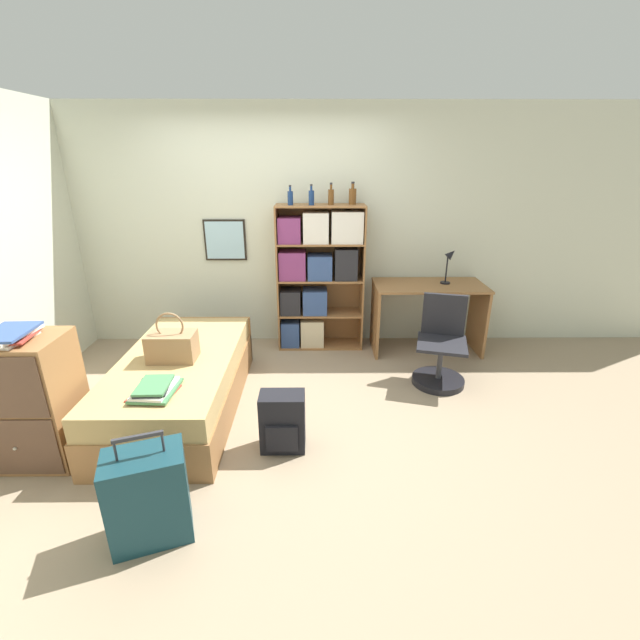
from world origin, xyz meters
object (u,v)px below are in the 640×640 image
Objects in this scene: suitcase at (149,496)px; desk_lamp at (450,260)px; desk_chair at (440,357)px; waste_bin at (436,341)px; bed at (182,382)px; bottle_clear at (331,196)px; backpack at (283,422)px; bookcase at (316,274)px; desk at (428,305)px; magazine_pile_on_dresser at (8,335)px; book_stack_on_bed at (155,389)px; dresser at (29,401)px; handbag at (172,346)px; bottle_blue at (353,196)px; bottle_green at (290,197)px; bottle_brown at (311,197)px.

suitcase is 3.59m from desk_lamp.
desk_chair is 0.71m from waste_bin.
bed is at bearing -155.75° from waste_bin.
backpack is (-0.41, -1.89, -1.45)m from bottle_clear.
desk is (1.23, -0.13, -0.32)m from bookcase.
bottle_clear is 0.18× the size of desk.
desk_chair is 3.47× the size of waste_bin.
desk_lamp is 2.59m from backpack.
desk_lamp is at bearing 46.89° from waste_bin.
magazine_pile_on_dresser reaches higher than suitcase.
bottle_clear reaches higher than book_stack_on_bed.
dresser is 3.81m from waste_bin.
magazine_pile_on_dresser is 0.86× the size of backpack.
magazine_pile_on_dresser is 1.90m from backpack.
bed is 2.35m from bottle_clear.
handbag reaches higher than bed.
bookcase is at bearing 172.17° from waste_bin.
suitcase is at bearing -109.29° from bookcase.
suitcase is 3.15× the size of bottle_clear.
bed is 8.30× the size of bottle_blue.
waste_bin is at bearing 24.25° from bed.
bottle_blue is (0.39, 0.04, 0.82)m from bookcase.
dresser is 4.76× the size of bottle_green.
bottle_brown is 0.94× the size of bottle_clear.
book_stack_on_bed is at bearing -123.62° from bottle_clear.
bed is 2.75m from waste_bin.
bookcase is 7.70× the size of bottle_brown.
book_stack_on_bed reaches higher than bed.
desk_chair is (1.24, -0.83, -1.41)m from bottle_brown.
suitcase is at bearing -115.94° from bottle_blue.
bottle_clear reaches higher than bottle_brown.
suitcase is at bearing -80.81° from bed.
desk_lamp reaches higher than backpack.
bottle_green reaches higher than suitcase.
bed is 0.69m from book_stack_on_bed.
bottle_blue is 1.44m from desk.
book_stack_on_bed is 0.94× the size of magazine_pile_on_dresser.
desk_lamp is (1.69, -0.06, -0.64)m from bottle_green.
bottle_brown is (0.22, -0.00, 0.00)m from bottle_green.
bottle_brown is (1.09, 1.90, 1.14)m from book_stack_on_bed.
backpack is 1.88× the size of waste_bin.
waste_bin is (2.52, 1.20, -0.50)m from handbag.
handbag is 1.05× the size of magazine_pile_on_dresser.
desk_chair is at bearing -35.96° from bookcase.
handbag reaches higher than desk.
desk is 2.32m from backpack.
bottle_green is 2.19m from desk_chair.
bottle_green is at bearing 174.53° from waste_bin.
waste_bin is (2.51, 1.13, -0.13)m from bed.
handbag is 2.07× the size of bottle_green.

